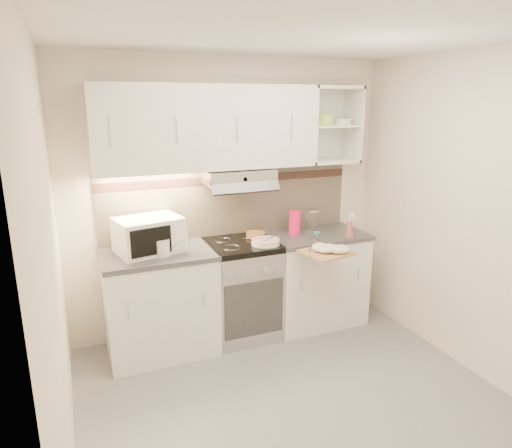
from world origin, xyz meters
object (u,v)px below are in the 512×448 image
at_px(electric_range, 242,289).
at_px(microwave, 149,235).
at_px(pink_pitcher, 295,222).
at_px(plate_stack, 266,242).
at_px(cutting_board, 327,252).
at_px(watering_can, 163,247).
at_px(glass_jar, 312,220).
at_px(spray_bottle, 349,227).

bearing_deg(electric_range, microwave, 176.95).
bearing_deg(pink_pitcher, plate_stack, -168.06).
bearing_deg(electric_range, cutting_board, -37.37).
height_order(plate_stack, pink_pitcher, pink_pitcher).
relative_size(watering_can, glass_jar, 1.17).
bearing_deg(microwave, plate_stack, -22.85).
bearing_deg(microwave, spray_bottle, -20.55).
distance_m(plate_stack, glass_jar, 0.61).
distance_m(watering_can, pink_pitcher, 1.29).
xyz_separation_m(watering_can, pink_pitcher, (1.28, 0.17, 0.03)).
bearing_deg(pink_pitcher, spray_bottle, -49.69).
bearing_deg(electric_range, pink_pitcher, 6.43).
relative_size(glass_jar, cutting_board, 0.57).
xyz_separation_m(microwave, plate_stack, (0.97, -0.18, -0.12)).
xyz_separation_m(plate_stack, glass_jar, (0.57, 0.20, 0.09)).
xyz_separation_m(electric_range, plate_stack, (0.17, -0.14, 0.47)).
relative_size(electric_range, glass_jar, 4.09).
height_order(microwave, spray_bottle, microwave).
relative_size(pink_pitcher, cutting_board, 0.57).
bearing_deg(watering_can, glass_jar, 8.93).
bearing_deg(microwave, pink_pitcher, -11.31).
xyz_separation_m(plate_stack, pink_pitcher, (0.39, 0.20, 0.09)).
bearing_deg(watering_can, spray_bottle, -1.38).
bearing_deg(cutting_board, spray_bottle, 20.34).
distance_m(electric_range, pink_pitcher, 0.79).
xyz_separation_m(pink_pitcher, glass_jar, (0.18, -0.00, -0.00)).
height_order(pink_pitcher, glass_jar, pink_pitcher).
xyz_separation_m(electric_range, spray_bottle, (0.98, -0.22, 0.54)).
height_order(electric_range, microwave, microwave).
distance_m(pink_pitcher, spray_bottle, 0.51).
bearing_deg(cutting_board, pink_pitcher, 82.68).
distance_m(pink_pitcher, cutting_board, 0.54).
distance_m(pink_pitcher, glass_jar, 0.18).
relative_size(pink_pitcher, glass_jar, 1.01).
bearing_deg(cutting_board, microwave, 148.47).
distance_m(watering_can, spray_bottle, 1.70).
bearing_deg(electric_range, glass_jar, 4.68).
relative_size(microwave, pink_pitcher, 2.63).
distance_m(electric_range, watering_can, 0.90).
xyz_separation_m(electric_range, pink_pitcher, (0.56, 0.06, 0.56)).
relative_size(plate_stack, pink_pitcher, 1.11).
xyz_separation_m(plate_stack, spray_bottle, (0.81, -0.08, 0.07)).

